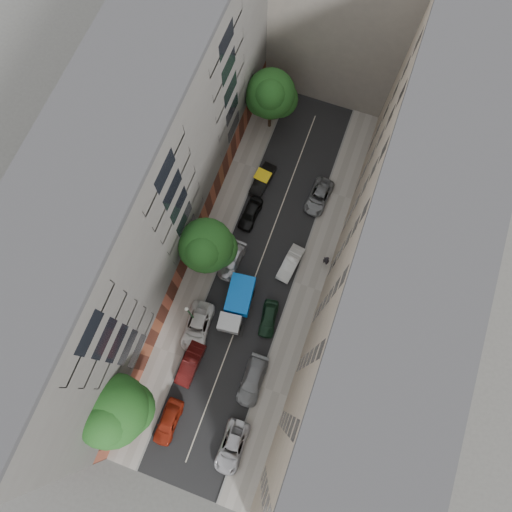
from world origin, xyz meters
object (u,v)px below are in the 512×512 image
at_px(car_left_1, 190,364).
at_px(tree_far, 271,96).
at_px(car_right_1, 253,381).
at_px(car_left_5, 263,180).
at_px(lamp_post, 190,313).
at_px(tarp_truck, 237,304).
at_px(car_left_4, 250,214).
at_px(car_right_4, 319,197).
at_px(car_left_0, 168,422).
at_px(car_left_2, 197,327).
at_px(tree_near, 113,412).
at_px(car_left_3, 232,261).
at_px(car_right_2, 269,318).
at_px(car_right_3, 290,263).
at_px(pedestrian, 326,260).
at_px(tree_mid, 207,247).
at_px(car_right_0, 232,447).

distance_m(car_left_1, tree_far, 28.43).
bearing_deg(car_right_1, tree_far, 105.04).
xyz_separation_m(car_left_5, lamp_post, (-1.29, -16.73, 3.20)).
relative_size(tarp_truck, lamp_post, 0.99).
bearing_deg(car_left_4, car_right_4, 38.10).
height_order(car_left_0, car_left_5, car_left_0).
bearing_deg(car_left_1, car_right_4, 75.35).
bearing_deg(car_left_2, car_left_1, -84.29).
distance_m(car_left_1, tree_near, 9.30).
bearing_deg(tarp_truck, tree_near, -120.96).
xyz_separation_m(car_left_0, car_right_1, (6.16, 6.20, -0.01)).
relative_size(tarp_truck, car_left_2, 1.15).
relative_size(car_left_0, car_left_3, 0.99).
bearing_deg(car_right_2, car_right_1, -93.16).
xyz_separation_m(car_right_1, car_right_4, (0.16, 20.60, -0.09)).
height_order(car_right_4, tree_near, tree_near).
xyz_separation_m(car_left_5, car_right_2, (5.71, -14.18, -0.02)).
relative_size(car_left_2, car_right_4, 1.12).
relative_size(tarp_truck, tree_near, 0.57).
xyz_separation_m(car_right_2, car_right_3, (0.22, 6.20, 0.01)).
xyz_separation_m(car_left_5, pedestrian, (9.31, -6.55, 0.42)).
xyz_separation_m(car_right_1, car_right_3, (-0.33, 12.40, -0.05)).
relative_size(car_right_1, car_right_2, 1.29).
bearing_deg(lamp_post, tarp_truck, 37.55).
bearing_deg(tree_mid, car_right_2, -24.98).
bearing_deg(car_left_0, tree_mid, 96.48).
bearing_deg(car_right_0, car_right_4, 88.84).
distance_m(car_left_0, car_right_2, 13.61).
xyz_separation_m(car_left_0, car_left_3, (0.00, 16.80, -0.10)).
height_order(car_left_3, car_right_3, car_right_3).
bearing_deg(tarp_truck, car_right_3, 51.96).
height_order(car_right_2, tree_near, tree_near).
xyz_separation_m(car_right_1, tree_mid, (-8.05, 9.69, 5.02)).
xyz_separation_m(car_right_4, lamp_post, (-7.71, -16.95, 3.24)).
distance_m(car_left_2, car_right_0, 11.68).
xyz_separation_m(tarp_truck, car_left_4, (-2.20, 9.78, -0.77)).
bearing_deg(car_right_4, tree_near, -105.75).
height_order(car_left_1, car_right_2, car_left_1).
xyz_separation_m(car_left_1, lamp_post, (-1.32, 4.25, 3.16)).
height_order(tarp_truck, car_left_3, tarp_truck).
height_order(car_left_1, lamp_post, lamp_post).
xyz_separation_m(car_right_1, car_right_2, (-0.56, 6.20, -0.06)).
height_order(car_right_1, tree_mid, tree_mid).
xyz_separation_m(tarp_truck, tree_near, (-5.70, -12.73, 5.76)).
distance_m(car_right_1, car_right_3, 12.40).
bearing_deg(tree_mid, car_left_5, 80.53).
height_order(car_left_1, tree_mid, tree_mid).
bearing_deg(pedestrian, car_left_4, 2.42).
height_order(car_right_1, lamp_post, lamp_post).
xyz_separation_m(car_left_3, tree_far, (-1.70, 16.73, 5.15)).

